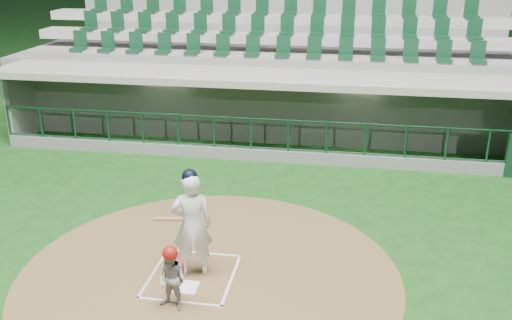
% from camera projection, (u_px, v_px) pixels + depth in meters
% --- Properties ---
extents(ground, '(120.00, 120.00, 0.00)m').
position_uv_depth(ground, '(197.00, 268.00, 10.96)').
color(ground, '#134112').
rests_on(ground, ground).
extents(dirt_circle, '(7.20, 7.20, 0.01)m').
position_uv_depth(dirt_circle, '(209.00, 275.00, 10.73)').
color(dirt_circle, brown).
rests_on(dirt_circle, ground).
extents(home_plate, '(0.43, 0.43, 0.02)m').
position_uv_depth(home_plate, '(186.00, 287.00, 10.31)').
color(home_plate, white).
rests_on(home_plate, dirt_circle).
extents(batter_box_chalk, '(1.55, 1.80, 0.01)m').
position_uv_depth(batter_box_chalk, '(192.00, 276.00, 10.68)').
color(batter_box_chalk, silver).
rests_on(batter_box_chalk, ground).
extents(dugout_structure, '(16.40, 3.70, 3.00)m').
position_uv_depth(dugout_structure, '(266.00, 111.00, 17.82)').
color(dugout_structure, slate).
rests_on(dugout_structure, ground).
extents(seating_deck, '(17.00, 6.72, 5.15)m').
position_uv_depth(seating_deck, '(275.00, 75.00, 20.51)').
color(seating_deck, slate).
rests_on(seating_deck, ground).
extents(batter, '(0.97, 0.99, 2.11)m').
position_uv_depth(batter, '(192.00, 224.00, 10.40)').
color(batter, white).
rests_on(batter, dirt_circle).
extents(catcher, '(0.64, 0.56, 1.19)m').
position_uv_depth(catcher, '(172.00, 278.00, 9.54)').
color(catcher, '#95969B').
rests_on(catcher, dirt_circle).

